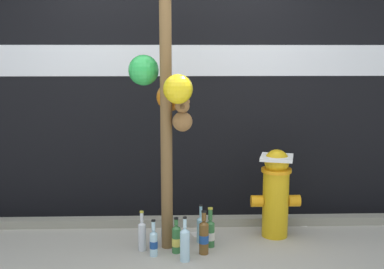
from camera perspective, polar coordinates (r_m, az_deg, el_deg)
name	(u,v)px	position (r m, az deg, el deg)	size (l,w,h in m)	color
building_wall	(174,55)	(4.71, -2.19, 9.52)	(10.00, 0.21, 3.22)	black
curb_strip	(174,221)	(4.62, -2.11, -10.37)	(8.00, 0.12, 0.08)	gray
memorial_post	(166,76)	(3.86, -3.12, 6.99)	(0.71, 0.56, 2.49)	brown
fire_hydrant	(276,191)	(4.32, 10.00, -6.71)	(0.44, 0.34, 0.79)	gold
bottle_0	(204,236)	(3.98, 1.43, -12.10)	(0.08, 0.08, 0.37)	brown
bottle_1	(176,239)	(4.01, -1.89, -12.37)	(0.07, 0.07, 0.30)	#337038
bottle_2	(185,243)	(3.85, -0.85, -12.92)	(0.08, 0.08, 0.36)	#B2DBEA
bottle_3	(154,242)	(3.96, -4.61, -12.73)	(0.07, 0.07, 0.31)	#B2DBEA
bottle_4	(201,228)	(4.21, 1.06, -11.12)	(0.07, 0.07, 0.34)	#93CCE0
bottle_5	(142,235)	(4.07, -6.00, -11.83)	(0.06, 0.06, 0.34)	silver
bottle_6	(166,229)	(4.22, -3.19, -11.25)	(0.07, 0.07, 0.35)	silver
bottle_7	(210,232)	(4.12, 2.19, -11.63)	(0.08, 0.08, 0.34)	#337038
litter_0	(198,234)	(4.42, 0.67, -11.82)	(0.10, 0.12, 0.01)	silver
litter_1	(303,224)	(4.77, 13.17, -10.45)	(0.08, 0.10, 0.01)	silver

